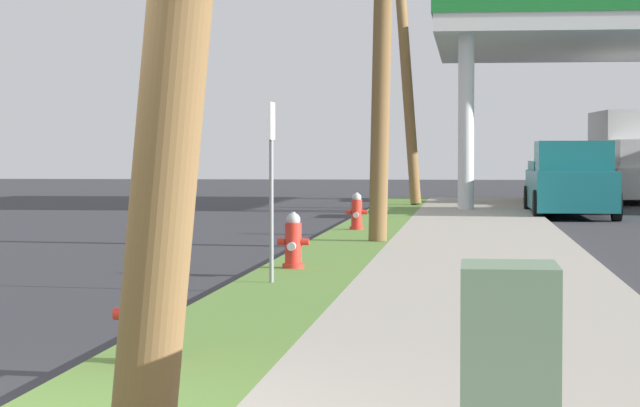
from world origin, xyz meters
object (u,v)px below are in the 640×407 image
object	(u,v)px
utility_pole_background	(406,67)
fire_hydrant_second	(293,244)
fire_hydrant_nearest	(142,317)
truck_teal_at_forecourt	(570,182)
fire_hydrant_third	(357,213)
truck_white_on_apron	(630,159)
street_sign_post	(271,154)
car_black_by_near_pump	(576,184)
utility_cabinet	(509,391)

from	to	relation	value
utility_pole_background	fire_hydrant_second	bearing A→B (deg)	-90.99
fire_hydrant_nearest	utility_pole_background	world-z (taller)	utility_pole_background
fire_hydrant_nearest	truck_teal_at_forecourt	distance (m)	26.17
fire_hydrant_second	fire_hydrant_third	world-z (taller)	same
truck_white_on_apron	fire_hydrant_second	bearing A→B (deg)	-105.15
utility_pole_background	truck_white_on_apron	bearing A→B (deg)	36.71
fire_hydrant_second	truck_white_on_apron	bearing A→B (deg)	74.85
fire_hydrant_third	street_sign_post	bearing A→B (deg)	-90.33
car_black_by_near_pump	street_sign_post	bearing A→B (deg)	-101.85
street_sign_post	utility_cabinet	bearing A→B (deg)	-75.52
utility_pole_background	car_black_by_near_pump	world-z (taller)	utility_pole_background
street_sign_post	truck_teal_at_forecourt	size ratio (longest dim) A/B	0.39
fire_hydrant_nearest	utility_cabinet	distance (m)	4.37
truck_white_on_apron	truck_teal_at_forecourt	bearing A→B (deg)	-104.38
truck_white_on_apron	utility_cabinet	bearing A→B (deg)	-97.42
fire_hydrant_third	car_black_by_near_pump	world-z (taller)	car_black_by_near_pump
utility_pole_background	truck_white_on_apron	xyz separation A→B (m)	(7.33, 5.46, -2.81)
fire_hydrant_third	utility_cabinet	size ratio (longest dim) A/B	0.72
fire_hydrant_third	utility_cabinet	xyz separation A→B (m)	(2.42, -20.82, 0.15)
fire_hydrant_nearest	truck_teal_at_forecourt	size ratio (longest dim) A/B	0.14
fire_hydrant_second	truck_teal_at_forecourt	world-z (taller)	truck_teal_at_forecourt
truck_white_on_apron	car_black_by_near_pump	bearing A→B (deg)	-119.75
fire_hydrant_nearest	truck_white_on_apron	xyz separation A→B (m)	(7.76, 36.60, 1.04)
fire_hydrant_second	utility_cabinet	world-z (taller)	utility_cabinet
fire_hydrant_second	car_black_by_near_pump	distance (m)	25.52
street_sign_post	truck_white_on_apron	bearing A→B (deg)	75.81
street_sign_post	truck_teal_at_forecourt	distance (m)	20.23
utility_pole_background	street_sign_post	size ratio (longest dim) A/B	3.86
fire_hydrant_nearest	utility_cabinet	xyz separation A→B (m)	(2.53, -3.56, 0.15)
fire_hydrant_third	fire_hydrant_nearest	bearing A→B (deg)	-90.35
truck_teal_at_forecourt	truck_white_on_apron	world-z (taller)	truck_white_on_apron
fire_hydrant_nearest	utility_cabinet	size ratio (longest dim) A/B	0.72
utility_cabinet	truck_white_on_apron	xyz separation A→B (m)	(5.23, 40.16, 0.90)
fire_hydrant_second	utility_cabinet	bearing A→B (deg)	-77.90
utility_pole_background	truck_teal_at_forecourt	world-z (taller)	utility_pole_background
fire_hydrant_third	utility_pole_background	size ratio (longest dim) A/B	0.09
street_sign_post	car_black_by_near_pump	bearing A→B (deg)	78.15
car_black_by_near_pump	fire_hydrant_third	bearing A→B (deg)	-109.55
utility_cabinet	truck_teal_at_forecourt	xyz separation A→B (m)	(2.43, 29.25, 0.32)
utility_pole_background	truck_white_on_apron	world-z (taller)	utility_pole_background
fire_hydrant_second	fire_hydrant_third	bearing A→B (deg)	89.56
fire_hydrant_nearest	fire_hydrant_second	xyz separation A→B (m)	(0.03, 8.08, 0.00)
street_sign_post	fire_hydrant_third	bearing A→B (deg)	89.67
car_black_by_near_pump	utility_cabinet	bearing A→B (deg)	-94.93
fire_hydrant_third	utility_cabinet	bearing A→B (deg)	-83.36
fire_hydrant_second	utility_cabinet	distance (m)	11.90
car_black_by_near_pump	truck_white_on_apron	world-z (taller)	truck_white_on_apron
street_sign_post	truck_white_on_apron	distance (m)	31.48
fire_hydrant_nearest	street_sign_post	size ratio (longest dim) A/B	0.35
fire_hydrant_nearest	car_black_by_near_pump	xyz separation A→B (m)	(5.68, 32.97, 0.28)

